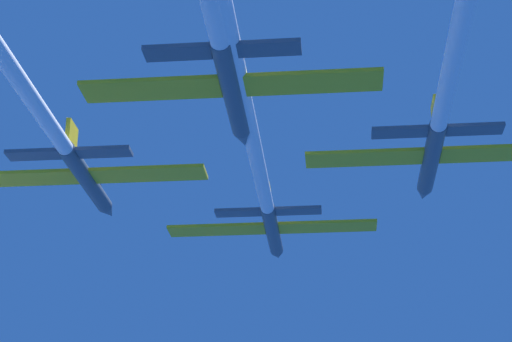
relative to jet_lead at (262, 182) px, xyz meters
name	(u,v)px	position (x,y,z in m)	size (l,w,h in m)	color
jet_lead	(262,182)	(0.00, 0.00, 0.00)	(16.62, 41.61, 2.75)	#4C5660
jet_left_wing	(43,115)	(-11.82, -12.22, -0.35)	(16.62, 40.66, 2.75)	#4C5660
jet_right_wing	(451,65)	(11.50, -14.94, 0.19)	(16.62, 46.78, 2.75)	#4C5660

